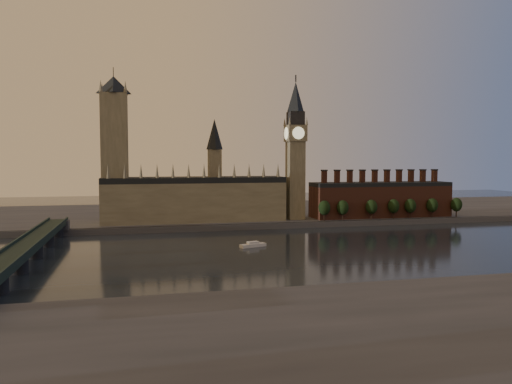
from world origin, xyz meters
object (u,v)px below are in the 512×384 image
victoria_tower (115,144)px  westminster_bridge (26,250)px  river_boat (253,245)px  big_ben (295,149)px

victoria_tower → westminster_bridge: (-35.00, -117.70, -51.65)m
victoria_tower → river_boat: bearing=-50.0°
big_ben → westminster_bridge: big_ben is taller
victoria_tower → big_ben: bearing=-2.2°
big_ben → river_boat: 116.11m
victoria_tower → westminster_bridge: 133.21m
victoria_tower → big_ben: victoria_tower is taller
victoria_tower → westminster_bridge: bearing=-106.6°
victoria_tower → big_ben: (130.00, -5.00, -2.26)m
big_ben → westminster_bridge: 205.83m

